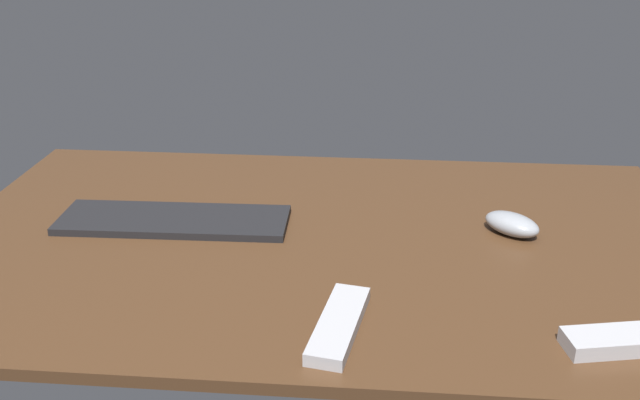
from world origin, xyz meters
The scene contains 5 objects.
desk centered at (0.00, 0.00, 1.00)cm, with size 140.00×84.00×2.00cm, color #4C301C.
keyboard centered at (-28.88, 3.16, 2.70)cm, with size 43.52×13.64×1.41cm, color black.
computer_mouse centered at (34.65, 4.20, 3.98)cm, with size 10.53×6.00×3.97cm, color #999EA5.
media_remote centered at (44.50, -30.12, 3.24)cm, with size 17.83×8.64×3.74cm.
tv_remote centered at (4.67, -29.37, 3.00)cm, with size 18.87×5.44×1.99cm, color #B7B7BC.
Camera 1 is at (8.95, -111.88, 59.25)cm, focal length 38.42 mm.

